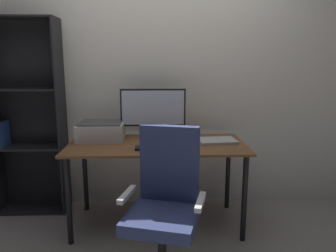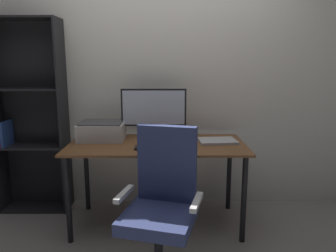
{
  "view_description": "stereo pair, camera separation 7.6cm",
  "coord_description": "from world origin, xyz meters",
  "px_view_note": "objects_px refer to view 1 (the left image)",
  "views": [
    {
      "loc": [
        0.0,
        -2.67,
        1.42
      ],
      "look_at": [
        0.09,
        -0.04,
        0.9
      ],
      "focal_mm": 34.42,
      "sensor_mm": 36.0,
      "label": 1
    },
    {
      "loc": [
        0.08,
        -2.67,
        1.42
      ],
      "look_at": [
        0.09,
        -0.04,
        0.9
      ],
      "focal_mm": 34.42,
      "sensor_mm": 36.0,
      "label": 2
    }
  ],
  "objects_px": {
    "keyboard": "(153,148)",
    "office_chair": "(165,212)",
    "desk": "(157,153)",
    "mouse": "(179,146)",
    "laptop": "(217,141)",
    "printer": "(101,131)",
    "monitor": "(153,110)",
    "coffee_mug": "(163,138)",
    "bookshelf": "(28,119)"
  },
  "relations": [
    {
      "from": "keyboard",
      "to": "mouse",
      "type": "xyz_separation_m",
      "value": [
        0.21,
        0.01,
        0.01
      ]
    },
    {
      "from": "printer",
      "to": "office_chair",
      "type": "relative_size",
      "value": 0.4
    },
    {
      "from": "desk",
      "to": "coffee_mug",
      "type": "xyz_separation_m",
      "value": [
        0.05,
        -0.01,
        0.13
      ]
    },
    {
      "from": "keyboard",
      "to": "printer",
      "type": "relative_size",
      "value": 0.72
    },
    {
      "from": "monitor",
      "to": "mouse",
      "type": "bearing_deg",
      "value": -60.56
    },
    {
      "from": "desk",
      "to": "office_chair",
      "type": "height_order",
      "value": "office_chair"
    },
    {
      "from": "desk",
      "to": "printer",
      "type": "bearing_deg",
      "value": 162.08
    },
    {
      "from": "coffee_mug",
      "to": "bookshelf",
      "type": "bearing_deg",
      "value": 163.78
    },
    {
      "from": "desk",
      "to": "keyboard",
      "type": "bearing_deg",
      "value": -99.32
    },
    {
      "from": "monitor",
      "to": "laptop",
      "type": "distance_m",
      "value": 0.64
    },
    {
      "from": "monitor",
      "to": "keyboard",
      "type": "xyz_separation_m",
      "value": [
        0.0,
        -0.39,
        -0.25
      ]
    },
    {
      "from": "office_chair",
      "to": "bookshelf",
      "type": "distance_m",
      "value": 1.71
    },
    {
      "from": "desk",
      "to": "printer",
      "type": "xyz_separation_m",
      "value": [
        -0.5,
        0.16,
        0.17
      ]
    },
    {
      "from": "monitor",
      "to": "bookshelf",
      "type": "distance_m",
      "value": 1.19
    },
    {
      "from": "desk",
      "to": "printer",
      "type": "distance_m",
      "value": 0.55
    },
    {
      "from": "printer",
      "to": "desk",
      "type": "bearing_deg",
      "value": -17.92
    },
    {
      "from": "keyboard",
      "to": "office_chair",
      "type": "bearing_deg",
      "value": -80.8
    },
    {
      "from": "mouse",
      "to": "coffee_mug",
      "type": "distance_m",
      "value": 0.2
    },
    {
      "from": "bookshelf",
      "to": "laptop",
      "type": "bearing_deg",
      "value": -10.41
    },
    {
      "from": "keyboard",
      "to": "laptop",
      "type": "relative_size",
      "value": 0.91
    },
    {
      "from": "desk",
      "to": "monitor",
      "type": "relative_size",
      "value": 2.55
    },
    {
      "from": "laptop",
      "to": "printer",
      "type": "distance_m",
      "value": 1.03
    },
    {
      "from": "monitor",
      "to": "keyboard",
      "type": "distance_m",
      "value": 0.46
    },
    {
      "from": "mouse",
      "to": "bookshelf",
      "type": "bearing_deg",
      "value": 147.74
    },
    {
      "from": "desk",
      "to": "mouse",
      "type": "height_order",
      "value": "mouse"
    },
    {
      "from": "laptop",
      "to": "monitor",
      "type": "bearing_deg",
      "value": 157.83
    },
    {
      "from": "monitor",
      "to": "coffee_mug",
      "type": "height_order",
      "value": "monitor"
    },
    {
      "from": "monitor",
      "to": "office_chair",
      "type": "height_order",
      "value": "monitor"
    },
    {
      "from": "keyboard",
      "to": "mouse",
      "type": "height_order",
      "value": "mouse"
    },
    {
      "from": "mouse",
      "to": "office_chair",
      "type": "bearing_deg",
      "value": -115.14
    },
    {
      "from": "mouse",
      "to": "desk",
      "type": "bearing_deg",
      "value": 126.85
    },
    {
      "from": "bookshelf",
      "to": "keyboard",
      "type": "bearing_deg",
      "value": -24.22
    },
    {
      "from": "laptop",
      "to": "office_chair",
      "type": "distance_m",
      "value": 0.94
    },
    {
      "from": "laptop",
      "to": "keyboard",
      "type": "bearing_deg",
      "value": -163.49
    },
    {
      "from": "printer",
      "to": "office_chair",
      "type": "bearing_deg",
      "value": -57.87
    },
    {
      "from": "monitor",
      "to": "coffee_mug",
      "type": "xyz_separation_m",
      "value": [
        0.08,
        -0.22,
        -0.21
      ]
    },
    {
      "from": "desk",
      "to": "bookshelf",
      "type": "xyz_separation_m",
      "value": [
        -1.21,
        0.36,
        0.24
      ]
    },
    {
      "from": "coffee_mug",
      "to": "laptop",
      "type": "relative_size",
      "value": 0.3
    },
    {
      "from": "desk",
      "to": "bookshelf",
      "type": "distance_m",
      "value": 1.29
    },
    {
      "from": "laptop",
      "to": "printer",
      "type": "bearing_deg",
      "value": 168.75
    },
    {
      "from": "coffee_mug",
      "to": "keyboard",
      "type": "bearing_deg",
      "value": -115.49
    },
    {
      "from": "keyboard",
      "to": "office_chair",
      "type": "height_order",
      "value": "office_chair"
    },
    {
      "from": "monitor",
      "to": "coffee_mug",
      "type": "relative_size",
      "value": 6.12
    },
    {
      "from": "laptop",
      "to": "bookshelf",
      "type": "height_order",
      "value": "bookshelf"
    },
    {
      "from": "office_chair",
      "to": "keyboard",
      "type": "bearing_deg",
      "value": 113.57
    },
    {
      "from": "laptop",
      "to": "printer",
      "type": "height_order",
      "value": "printer"
    },
    {
      "from": "monitor",
      "to": "laptop",
      "type": "bearing_deg",
      "value": -17.53
    },
    {
      "from": "keyboard",
      "to": "laptop",
      "type": "distance_m",
      "value": 0.59
    },
    {
      "from": "mouse",
      "to": "laptop",
      "type": "bearing_deg",
      "value": 18.38
    },
    {
      "from": "desk",
      "to": "office_chair",
      "type": "distance_m",
      "value": 0.74
    }
  ]
}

